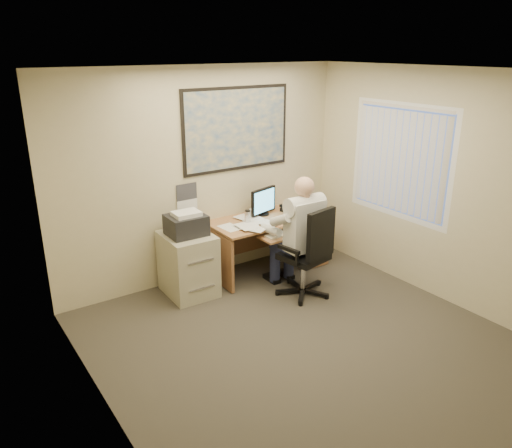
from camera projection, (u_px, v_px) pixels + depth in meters
room_shell at (323, 226)px, 4.56m from camera, size 4.00×4.50×2.70m
desk at (286, 234)px, 6.91m from camera, size 1.60×0.97×1.11m
world_map at (237, 129)px, 6.37m from camera, size 1.56×0.03×1.06m
wall_calendar at (187, 200)px, 6.25m from camera, size 0.28×0.01×0.42m
window_blinds at (400, 162)px, 6.17m from camera, size 0.06×1.40×1.30m
filing_cabinet at (188, 259)px, 6.07m from camera, size 0.57×0.68×1.07m
office_chair at (305, 270)px, 6.05m from camera, size 0.79×0.79×1.14m
person at (303, 237)px, 5.98m from camera, size 0.64×0.90×1.48m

